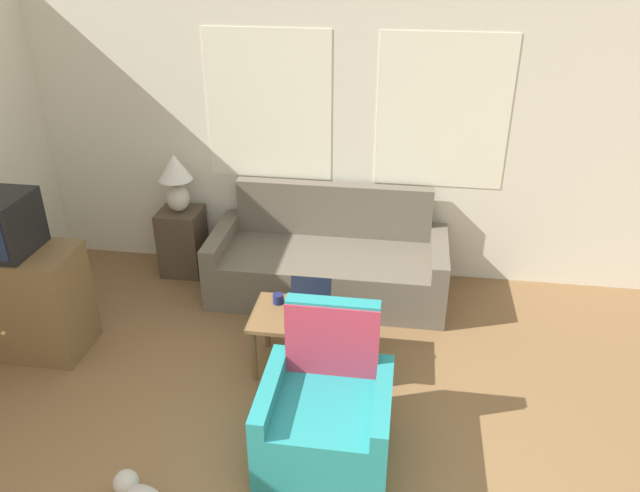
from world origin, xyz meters
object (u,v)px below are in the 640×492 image
at_px(cup_navy, 278,299).
at_px(couch, 329,264).
at_px(table_lamp, 176,177).
at_px(armchair, 327,415).
at_px(laptop, 309,308).
at_px(coffee_table, 311,322).
at_px(cup_yellow, 356,311).

bearing_deg(cup_navy, couch, 75.92).
relative_size(table_lamp, cup_navy, 6.68).
distance_m(armchair, laptop, 0.88).
relative_size(armchair, cup_navy, 11.74).
height_order(armchair, table_lamp, table_lamp).
height_order(table_lamp, laptop, table_lamp).
distance_m(laptop, cup_navy, 0.28).
xyz_separation_m(coffee_table, cup_yellow, (0.32, 0.04, 0.10)).
relative_size(couch, coffee_table, 2.39).
distance_m(laptop, cup_yellow, 0.34).
bearing_deg(couch, table_lamp, 173.84).
bearing_deg(armchair, coffee_table, 105.90).
height_order(couch, armchair, armchair).
xyz_separation_m(coffee_table, laptop, (-0.01, 0.01, 0.12)).
bearing_deg(laptop, coffee_table, -24.71).
height_order(couch, laptop, couch).
distance_m(table_lamp, cup_yellow, 2.17).
bearing_deg(cup_yellow, armchair, -96.28).
bearing_deg(armchair, couch, 97.31).
bearing_deg(cup_navy, armchair, -62.18).
bearing_deg(laptop, cup_navy, 154.61).
xyz_separation_m(couch, cup_navy, (-0.25, -0.98, 0.23)).
bearing_deg(armchair, cup_navy, 117.82).
distance_m(coffee_table, cup_yellow, 0.34).
relative_size(couch, armchair, 2.15).
distance_m(table_lamp, laptop, 1.93).
bearing_deg(coffee_table, laptop, 155.29).
xyz_separation_m(couch, coffee_table, (0.02, -1.11, 0.13)).
relative_size(table_lamp, coffee_table, 0.63).
bearing_deg(couch, armchair, -82.69).
bearing_deg(couch, laptop, -89.86).
relative_size(coffee_table, laptop, 2.90).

